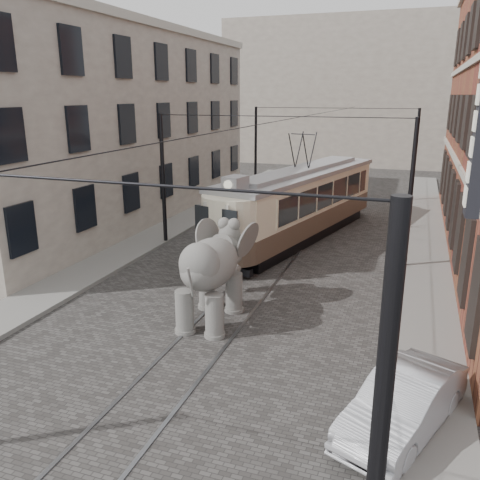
% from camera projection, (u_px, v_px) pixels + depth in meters
% --- Properties ---
extents(ground, '(120.00, 120.00, 0.00)m').
position_uv_depth(ground, '(233.00, 308.00, 16.49)').
color(ground, '#454240').
extents(tram_rails, '(1.54, 80.00, 0.02)m').
position_uv_depth(tram_rails, '(233.00, 308.00, 16.48)').
color(tram_rails, slate).
rests_on(tram_rails, ground).
extents(sidewalk_right, '(2.00, 60.00, 0.15)m').
position_uv_depth(sidewalk_right, '(425.00, 334.00, 14.55)').
color(sidewalk_right, slate).
rests_on(sidewalk_right, ground).
extents(sidewalk_left, '(2.00, 60.00, 0.15)m').
position_uv_depth(sidewalk_left, '(69.00, 282.00, 18.54)').
color(sidewalk_left, slate).
rests_on(sidewalk_left, ground).
extents(stucco_building, '(7.00, 24.00, 10.00)m').
position_uv_depth(stucco_building, '(109.00, 128.00, 27.65)').
color(stucco_building, gray).
rests_on(stucco_building, ground).
extents(distant_block, '(28.00, 10.00, 14.00)m').
position_uv_depth(distant_block, '(368.00, 93.00, 50.73)').
color(distant_block, gray).
rests_on(distant_block, ground).
extents(catenary, '(11.00, 30.20, 6.00)m').
position_uv_depth(catenary, '(270.00, 192.00, 20.24)').
color(catenary, black).
rests_on(catenary, ground).
extents(tram, '(5.63, 13.05, 5.08)m').
position_uv_depth(tram, '(301.00, 187.00, 23.90)').
color(tram, '#EFE4C1').
rests_on(tram, ground).
extents(elephant, '(2.80, 4.86, 2.92)m').
position_uv_depth(elephant, '(210.00, 277.00, 15.15)').
color(elephant, '#5C5955').
rests_on(elephant, ground).
extents(parked_car, '(2.72, 4.12, 1.28)m').
position_uv_depth(parked_car, '(403.00, 403.00, 10.33)').
color(parked_car, '#A0A0A5').
rests_on(parked_car, ground).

